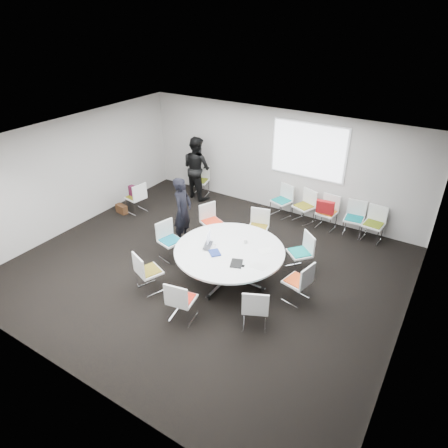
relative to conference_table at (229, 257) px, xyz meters
The scene contains 31 objects.
room_shell 1.00m from the conference_table, behind, with size 8.08×7.08×2.88m.
conference_table is the anchor object (origin of this frame).
projection_screen 3.74m from the conference_table, 86.77° to the left, with size 1.90×0.03×1.35m, color white.
chair_ring_a 1.51m from the conference_table, ahead, with size 0.53×0.54×0.88m.
chair_ring_b 1.57m from the conference_table, 43.37° to the left, with size 0.64×0.64×0.88m.
chair_ring_c 1.57m from the conference_table, 95.24° to the left, with size 0.55×0.55×0.88m.
chair_ring_d 1.74m from the conference_table, 135.86° to the left, with size 0.60×0.60×0.88m.
chair_ring_e 1.57m from the conference_table, behind, with size 0.55×0.56×0.88m.
chair_ring_f 1.68m from the conference_table, 135.18° to the right, with size 0.59×0.58×0.88m.
chair_ring_g 1.53m from the conference_table, 93.48° to the right, with size 0.54×0.53×0.88m.
chair_ring_h 1.51m from the conference_table, 40.69° to the right, with size 0.61×0.60×0.88m.
chair_back_a 3.21m from the conference_table, 95.10° to the left, with size 0.58×0.57×0.88m.
chair_back_b 3.22m from the conference_table, 83.62° to the left, with size 0.59×0.59×0.88m.
chair_back_c 3.34m from the conference_table, 72.80° to the left, with size 0.50×0.49×0.88m.
chair_back_d 3.62m from the conference_table, 62.53° to the left, with size 0.50×0.49×0.88m.
chair_back_e 3.84m from the conference_table, 55.92° to the left, with size 0.49×0.48×0.88m.
chair_spare_left 3.99m from the conference_table, 161.49° to the left, with size 0.52×0.53×0.88m.
chair_person_back 4.33m from the conference_table, 133.00° to the left, with size 0.55×0.54×0.88m.
person_main 1.89m from the conference_table, 157.50° to the left, with size 0.61×0.40×1.66m, color black.
person_back 4.21m from the conference_table, 134.50° to the left, with size 0.90×0.70×1.84m, color black.
laptop 0.46m from the conference_table, 164.14° to the right, with size 0.36×0.23×0.03m, color #333338.
laptop_lid 0.60m from the conference_table, behind, with size 0.30×0.02×0.22m, color silver.
notebook_black 0.56m from the conference_table, 43.57° to the right, with size 0.22×0.30×0.02m, color black.
tablet_folio 0.38m from the conference_table, 122.67° to the right, with size 0.26×0.20×0.03m, color navy.
papers_right 0.76m from the conference_table, 27.51° to the left, with size 0.30×0.21×0.00m, color white.
papers_front 0.83m from the conference_table, 14.49° to the right, with size 0.30×0.21×0.00m, color silver.
cup 0.48m from the conference_table, 68.12° to the left, with size 0.08×0.08×0.09m, color white.
phone 0.64m from the conference_table, 37.55° to the right, with size 0.14×0.07×0.01m, color black.
maroon_bag 3.99m from the conference_table, 161.53° to the left, with size 0.40×0.14×0.28m, color #4C142C.
brown_bag 4.25m from the conference_table, 166.36° to the left, with size 0.36×0.16×0.24m, color #422715.
red_jacket 3.12m from the conference_table, 71.60° to the left, with size 0.44×0.10×0.35m, color #A21417.
Camera 1 is at (4.14, -5.90, 5.14)m, focal length 32.00 mm.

